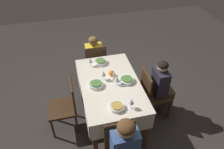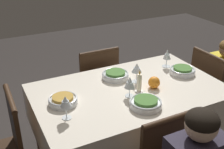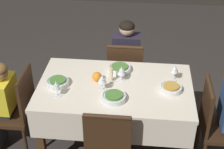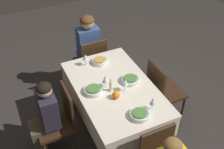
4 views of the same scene
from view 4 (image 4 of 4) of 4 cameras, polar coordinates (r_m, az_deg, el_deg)
The scene contains 17 objects.
ground_plane at distance 3.73m, azimuth 0.46°, elevation -11.41°, with size 8.00×8.00×0.00m, color #332D2B.
dining_table at distance 3.24m, azimuth 0.52°, elevation -3.90°, with size 1.38×0.85×0.77m.
chair_east at distance 4.05m, azimuth -4.12°, elevation 2.66°, with size 0.41×0.41×0.88m.
chair_north at distance 3.26m, azimuth -10.64°, elevation -8.92°, with size 0.41×0.41×0.88m.
chair_south at distance 3.62m, azimuth 10.11°, elevation -3.01°, with size 0.41×0.41×0.88m.
person_adult_denim at distance 4.07m, azimuth -5.02°, elevation 5.77°, with size 0.34×0.30×1.16m.
person_child_dark at distance 3.18m, azimuth -13.59°, elevation -8.62°, with size 0.30×0.33×1.05m.
bowl_east at distance 3.52m, azimuth -2.55°, elevation 2.75°, with size 0.19×0.19×0.06m.
wine_glass_east at distance 3.44m, azimuth -5.41°, elevation 3.48°, with size 0.07×0.07×0.15m.
bowl_west at distance 2.85m, azimuth 5.57°, elevation -8.06°, with size 0.20×0.20×0.06m.
wine_glass_west at distance 2.88m, azimuth 8.29°, elevation -5.44°, with size 0.07×0.07×0.16m.
bowl_north at distance 3.10m, azimuth -3.85°, elevation -3.16°, with size 0.21×0.21×0.06m.
wine_glass_north at distance 3.11m, azimuth -1.31°, elevation -0.97°, with size 0.07×0.07×0.15m.
bowl_south at distance 3.24m, azimuth 3.72°, elevation -1.03°, with size 0.21×0.21×0.06m.
wine_glass_south at distance 3.06m, azimuth 2.66°, elevation -1.70°, with size 0.08×0.08×0.15m.
candle_centerpiece at distance 3.08m, azimuth -0.26°, elevation -2.42°, with size 0.06×0.06×0.17m.
orange_fruit at distance 3.01m, azimuth 0.85°, elevation -4.15°, with size 0.09×0.09×0.09m, color orange.
Camera 4 is at (-2.15, 1.03, 2.86)m, focal length 45.00 mm.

